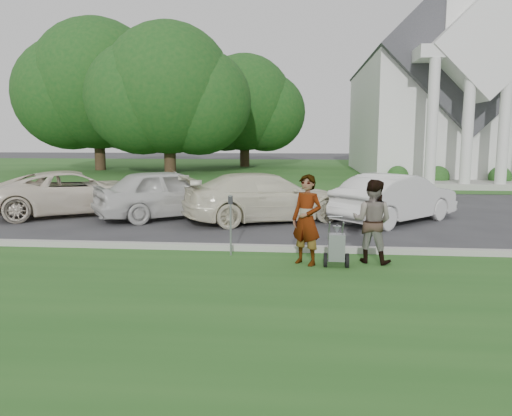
# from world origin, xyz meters

# --- Properties ---
(ground) EXTENTS (120.00, 120.00, 0.00)m
(ground) POSITION_xyz_m (0.00, 0.00, 0.00)
(ground) COLOR #333335
(ground) RESTS_ON ground
(grass_strip) EXTENTS (80.00, 7.00, 0.01)m
(grass_strip) POSITION_xyz_m (0.00, -3.00, 0.01)
(grass_strip) COLOR #24541D
(grass_strip) RESTS_ON ground
(church_lawn) EXTENTS (80.00, 30.00, 0.01)m
(church_lawn) POSITION_xyz_m (0.00, 27.00, 0.01)
(church_lawn) COLOR #24541D
(church_lawn) RESTS_ON ground
(curb) EXTENTS (80.00, 0.18, 0.15)m
(curb) POSITION_xyz_m (0.00, 0.55, 0.07)
(curb) COLOR #9E9E93
(curb) RESTS_ON ground
(church) EXTENTS (9.19, 19.00, 24.10)m
(church) POSITION_xyz_m (9.00, 23.11, 5.94)
(church) COLOR white
(church) RESTS_ON ground
(tree_left) EXTENTS (10.63, 8.40, 9.71)m
(tree_left) POSITION_xyz_m (-8.01, 21.99, 5.11)
(tree_left) COLOR #332316
(tree_left) RESTS_ON ground
(tree_far) EXTENTS (11.64, 9.20, 10.73)m
(tree_far) POSITION_xyz_m (-14.01, 24.99, 5.69)
(tree_far) COLOR #332316
(tree_far) RESTS_ON ground
(tree_back) EXTENTS (9.61, 7.60, 8.89)m
(tree_back) POSITION_xyz_m (-4.01, 29.99, 4.73)
(tree_back) COLOR #332316
(tree_back) RESTS_ON ground
(striping_cart) EXTENTS (0.49, 0.95, 0.89)m
(striping_cart) POSITION_xyz_m (1.36, -0.63, 0.38)
(striping_cart) COLOR black
(striping_cart) RESTS_ON ground
(person_left) EXTENTS (0.78, 0.72, 1.78)m
(person_left) POSITION_xyz_m (0.78, -0.49, 0.89)
(person_left) COLOR #999999
(person_left) RESTS_ON ground
(person_right) EXTENTS (0.99, 0.90, 1.67)m
(person_right) POSITION_xyz_m (2.08, -0.20, 0.83)
(person_right) COLOR #999999
(person_right) RESTS_ON ground
(parking_meter_near) EXTENTS (0.09, 0.08, 1.30)m
(parking_meter_near) POSITION_xyz_m (-0.81, 0.11, 0.82)
(parking_meter_near) COLOR gray
(parking_meter_near) RESTS_ON ground
(car_a) EXTENTS (5.53, 4.74, 1.41)m
(car_a) POSITION_xyz_m (-6.65, 5.26, 0.71)
(car_a) COLOR beige
(car_a) RESTS_ON ground
(car_b) EXTENTS (4.72, 4.07, 1.53)m
(car_b) POSITION_xyz_m (-3.41, 4.82, 0.77)
(car_b) COLOR silver
(car_b) RESTS_ON ground
(car_c) EXTENTS (5.34, 3.88, 1.44)m
(car_c) POSITION_xyz_m (-0.38, 4.50, 0.72)
(car_c) COLOR #EBE7C8
(car_c) RESTS_ON ground
(car_d) EXTENTS (4.14, 4.15, 1.43)m
(car_d) POSITION_xyz_m (3.42, 4.67, 0.72)
(car_d) COLOR silver
(car_d) RESTS_ON ground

